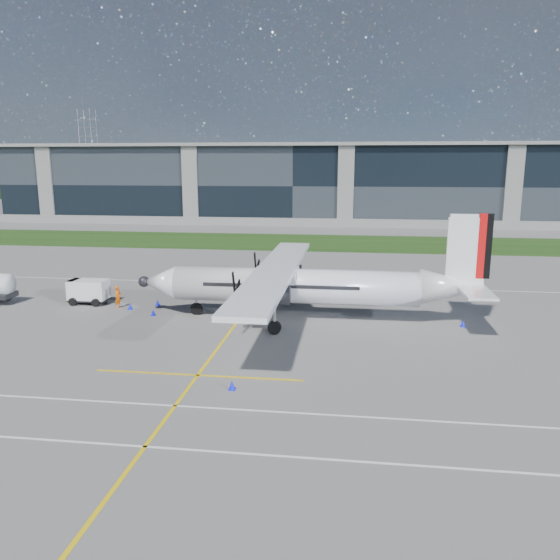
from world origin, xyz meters
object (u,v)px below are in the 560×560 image
(pylon_west, at_px, (89,154))
(safety_cone_nose_port, at_px, (153,312))
(safety_cone_portwing, at_px, (232,385))
(baggage_tug, at_px, (89,292))
(safety_cone_stbdwing, at_px, (289,277))
(safety_cone_nose_stbd, at_px, (158,303))
(ground_crew_person, at_px, (118,295))
(safety_cone_tail, at_px, (463,323))
(turboprop_aircraft, at_px, (308,266))
(safety_cone_fwd, at_px, (130,306))

(pylon_west, xyz_separation_m, safety_cone_nose_port, (76.08, -144.39, -14.75))
(pylon_west, bearing_deg, safety_cone_portwing, -61.57)
(baggage_tug, distance_m, safety_cone_nose_port, 7.41)
(safety_cone_stbdwing, xyz_separation_m, safety_cone_nose_stbd, (-9.80, -11.83, 0.00))
(ground_crew_person, bearing_deg, safety_cone_tail, -82.66)
(turboprop_aircraft, distance_m, safety_cone_fwd, 15.14)
(safety_cone_fwd, bearing_deg, safety_cone_portwing, -51.43)
(safety_cone_portwing, height_order, safety_cone_fwd, same)
(safety_cone_portwing, relative_size, safety_cone_nose_port, 1.00)
(turboprop_aircraft, xyz_separation_m, ground_crew_person, (-15.79, 1.13, -3.06))
(turboprop_aircraft, relative_size, ground_crew_person, 12.99)
(turboprop_aircraft, bearing_deg, safety_cone_portwing, -101.41)
(pylon_west, height_order, safety_cone_portwing, pylon_west)
(safety_cone_tail, bearing_deg, pylon_west, 124.63)
(baggage_tug, bearing_deg, safety_cone_tail, -5.37)
(safety_cone_nose_stbd, distance_m, safety_cone_nose_port, 3.13)
(pylon_west, distance_m, safety_cone_nose_port, 163.88)
(turboprop_aircraft, xyz_separation_m, baggage_tug, (-18.85, 2.20, -3.09))
(baggage_tug, bearing_deg, safety_cone_portwing, -45.37)
(pylon_west, height_order, baggage_tug, pylon_west)
(safety_cone_stbdwing, bearing_deg, safety_cone_fwd, -130.90)
(safety_cone_stbdwing, bearing_deg, safety_cone_portwing, -89.56)
(safety_cone_stbdwing, relative_size, safety_cone_nose_port, 1.00)
(safety_cone_tail, bearing_deg, safety_cone_nose_stbd, 173.10)
(ground_crew_person, relative_size, safety_cone_nose_port, 4.22)
(ground_crew_person, distance_m, safety_cone_stbdwing, 18.21)
(safety_cone_nose_port, xyz_separation_m, safety_cone_tail, (23.56, 0.10, 0.00))
(baggage_tug, height_order, safety_cone_tail, baggage_tug)
(baggage_tug, height_order, safety_cone_nose_port, baggage_tug)
(ground_crew_person, height_order, safety_cone_tail, ground_crew_person)
(safety_cone_stbdwing, height_order, safety_cone_nose_stbd, same)
(safety_cone_stbdwing, relative_size, safety_cone_nose_stbd, 1.00)
(turboprop_aircraft, distance_m, safety_cone_tail, 12.12)
(ground_crew_person, height_order, safety_cone_portwing, ground_crew_person)
(turboprop_aircraft, height_order, safety_cone_nose_stbd, turboprop_aircraft)
(turboprop_aircraft, height_order, ground_crew_person, turboprop_aircraft)
(pylon_west, bearing_deg, turboprop_aircraft, -58.46)
(turboprop_aircraft, relative_size, safety_cone_fwd, 54.84)
(baggage_tug, relative_size, ground_crew_person, 1.61)
(ground_crew_person, relative_size, safety_cone_nose_stbd, 4.22)
(safety_cone_fwd, bearing_deg, safety_cone_nose_stbd, 40.81)
(baggage_tug, xyz_separation_m, safety_cone_nose_port, (6.75, -2.95, -0.77))
(baggage_tug, bearing_deg, turboprop_aircraft, -6.67)
(baggage_tug, xyz_separation_m, safety_cone_fwd, (4.23, -1.44, -0.77))
(pylon_west, xyz_separation_m, safety_cone_stbdwing, (85.13, -129.53, -14.75))
(safety_cone_nose_stbd, xyz_separation_m, safety_cone_tail, (24.31, -2.94, 0.00))
(pylon_west, bearing_deg, safety_cone_nose_stbd, -61.94)
(turboprop_aircraft, xyz_separation_m, safety_cone_nose_stbd, (-12.85, 2.30, -3.86))
(turboprop_aircraft, xyz_separation_m, safety_cone_nose_port, (-12.10, -0.74, -3.86))
(safety_cone_nose_port, bearing_deg, safety_cone_stbdwing, 58.66)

